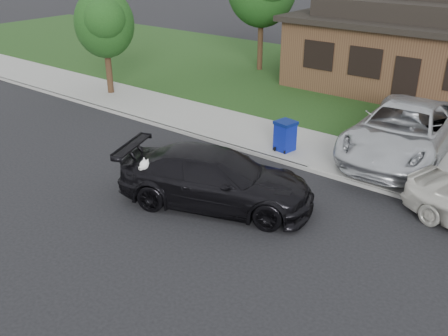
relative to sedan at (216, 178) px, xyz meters
The scene contains 10 objects.
ground 2.91m from the sedan, behind, with size 120.00×120.00×0.00m, color black.
sidewalk 5.71m from the sedan, 119.72° to the left, with size 60.00×3.00×0.12m, color gray.
curb 4.48m from the sedan, 129.39° to the left, with size 60.00×0.12×0.12m, color gray.
lawn 13.24m from the sedan, 102.27° to the left, with size 60.00×13.00×0.13m, color #193814.
driveway 10.45m from the sedan, 72.18° to the left, with size 4.50×13.00×0.14m, color gray.
sedan is the anchor object (origin of this frame).
minivan 6.73m from the sedan, 64.40° to the left, with size 2.85×6.18×1.72m, color silver.
recycling_bin 4.19m from the sedan, 95.00° to the left, with size 0.71×0.71×1.02m.
house 15.03m from the sedan, 85.44° to the left, with size 12.60×8.60×4.65m.
tree_2 11.64m from the sedan, 153.72° to the left, with size 2.73×2.60×4.59m.
Camera 1 is at (10.36, -9.29, 6.69)m, focal length 40.00 mm.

